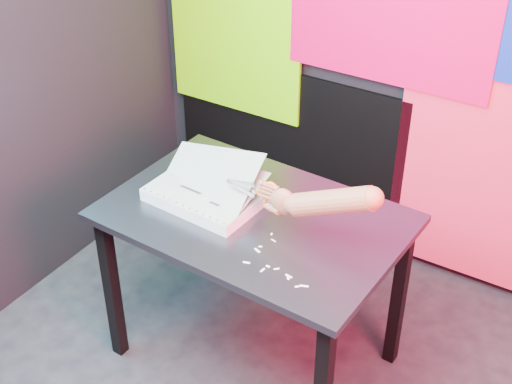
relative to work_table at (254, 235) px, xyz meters
The scene contains 7 objects.
room 0.93m from the work_table, 55.79° to the right, with size 3.01×3.01×2.71m.
backdrop 1.08m from the work_table, 66.77° to the left, with size 2.88×0.05×2.08m.
work_table is the anchor object (origin of this frame).
printout_stack 0.24m from the work_table, behind, with size 0.45×0.34×0.22m.
scissors 0.25m from the work_table, 25.16° to the right, with size 0.23×0.02×0.13m.
hand_forearm 0.43m from the work_table, ahead, with size 0.46×0.10×0.23m.
paper_clippings 0.33m from the work_table, 45.39° to the right, with size 0.26×0.22×0.00m.
Camera 1 is at (0.81, -1.35, 2.32)m, focal length 50.00 mm.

